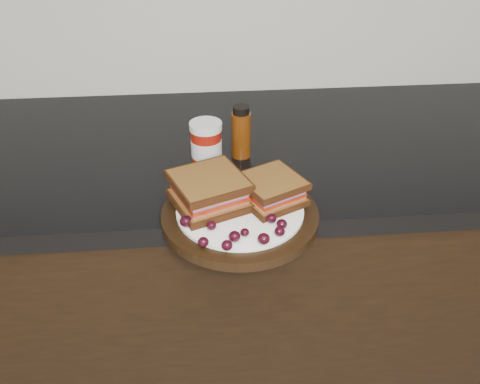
% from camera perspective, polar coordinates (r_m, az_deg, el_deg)
% --- Properties ---
extents(base_cabinets, '(3.96, 0.58, 0.86)m').
position_cam_1_polar(base_cabinets, '(1.49, 1.70, -10.93)').
color(base_cabinets, black).
rests_on(base_cabinets, ground_plane).
extents(countertop, '(3.98, 0.60, 0.04)m').
position_cam_1_polar(countertop, '(1.21, 2.05, 4.41)').
color(countertop, black).
rests_on(countertop, base_cabinets).
extents(plate, '(0.28, 0.28, 0.02)m').
position_cam_1_polar(plate, '(0.95, 0.00, -2.56)').
color(plate, black).
rests_on(plate, countertop).
extents(sandwich_left, '(0.16, 0.16, 0.06)m').
position_cam_1_polar(sandwich_left, '(0.94, -3.32, 0.13)').
color(sandwich_left, brown).
rests_on(sandwich_left, plate).
extents(sandwich_right, '(0.14, 0.14, 0.05)m').
position_cam_1_polar(sandwich_right, '(0.96, 3.36, 0.25)').
color(sandwich_right, brown).
rests_on(sandwich_right, plate).
extents(grape_0, '(0.02, 0.02, 0.02)m').
position_cam_1_polar(grape_0, '(0.90, -5.76, -3.11)').
color(grape_0, black).
rests_on(grape_0, plate).
extents(grape_1, '(0.02, 0.02, 0.02)m').
position_cam_1_polar(grape_1, '(0.89, -3.06, -3.60)').
color(grape_1, black).
rests_on(grape_1, plate).
extents(grape_2, '(0.02, 0.02, 0.02)m').
position_cam_1_polar(grape_2, '(0.86, -3.93, -5.34)').
color(grape_2, black).
rests_on(grape_2, plate).
extents(grape_3, '(0.02, 0.02, 0.02)m').
position_cam_1_polar(grape_3, '(0.85, -1.39, -5.70)').
color(grape_3, black).
rests_on(grape_3, plate).
extents(grape_4, '(0.02, 0.02, 0.02)m').
position_cam_1_polar(grape_4, '(0.87, -0.58, -4.76)').
color(grape_4, black).
rests_on(grape_4, plate).
extents(grape_5, '(0.02, 0.02, 0.01)m').
position_cam_1_polar(grape_5, '(0.88, 0.52, -4.33)').
color(grape_5, black).
rests_on(grape_5, plate).
extents(grape_6, '(0.02, 0.02, 0.02)m').
position_cam_1_polar(grape_6, '(0.86, 2.55, -5.00)').
color(grape_6, black).
rests_on(grape_6, plate).
extents(grape_7, '(0.02, 0.02, 0.02)m').
position_cam_1_polar(grape_7, '(0.88, 4.26, -4.21)').
color(grape_7, black).
rests_on(grape_7, plate).
extents(grape_8, '(0.02, 0.02, 0.02)m').
position_cam_1_polar(grape_8, '(0.90, 4.49, -3.43)').
color(grape_8, black).
rests_on(grape_8, plate).
extents(grape_9, '(0.02, 0.02, 0.02)m').
position_cam_1_polar(grape_9, '(0.91, 3.37, -2.83)').
color(grape_9, black).
rests_on(grape_9, plate).
extents(grape_10, '(0.02, 0.02, 0.02)m').
position_cam_1_polar(grape_10, '(0.95, 4.74, -1.24)').
color(grape_10, black).
rests_on(grape_10, plate).
extents(grape_11, '(0.02, 0.02, 0.02)m').
position_cam_1_polar(grape_11, '(0.95, 4.11, -1.25)').
color(grape_11, black).
rests_on(grape_11, plate).
extents(grape_12, '(0.02, 0.02, 0.02)m').
position_cam_1_polar(grape_12, '(0.97, 3.81, -0.16)').
color(grape_12, black).
rests_on(grape_12, plate).
extents(grape_13, '(0.02, 0.02, 0.02)m').
position_cam_1_polar(grape_13, '(1.00, 3.21, 0.96)').
color(grape_13, black).
rests_on(grape_13, plate).
extents(grape_14, '(0.02, 0.02, 0.02)m').
position_cam_1_polar(grape_14, '(0.98, -3.67, 0.08)').
color(grape_14, black).
rests_on(grape_14, plate).
extents(grape_15, '(0.02, 0.02, 0.02)m').
position_cam_1_polar(grape_15, '(0.96, -3.33, -0.71)').
color(grape_15, black).
rests_on(grape_15, plate).
extents(grape_16, '(0.02, 0.02, 0.01)m').
position_cam_1_polar(grape_16, '(0.94, -5.34, -1.80)').
color(grape_16, black).
rests_on(grape_16, plate).
extents(grape_17, '(0.02, 0.02, 0.02)m').
position_cam_1_polar(grape_17, '(0.92, -4.36, -2.09)').
color(grape_17, black).
rests_on(grape_17, plate).
extents(grape_18, '(0.02, 0.02, 0.02)m').
position_cam_1_polar(grape_18, '(0.97, -3.50, -0.02)').
color(grape_18, black).
rests_on(grape_18, plate).
extents(grape_19, '(0.02, 0.02, 0.02)m').
position_cam_1_polar(grape_19, '(0.96, -4.41, -0.61)').
color(grape_19, black).
rests_on(grape_19, plate).
extents(grape_20, '(0.02, 0.02, 0.02)m').
position_cam_1_polar(grape_20, '(0.94, -3.55, -1.45)').
color(grape_20, black).
rests_on(grape_20, plate).
extents(condiment_jar, '(0.07, 0.07, 0.10)m').
position_cam_1_polar(condiment_jar, '(1.10, -3.62, 5.11)').
color(condiment_jar, maroon).
rests_on(condiment_jar, countertop).
extents(oil_bottle, '(0.05, 0.05, 0.11)m').
position_cam_1_polar(oil_bottle, '(1.13, 0.12, 6.46)').
color(oil_bottle, '#4F2307').
rests_on(oil_bottle, countertop).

